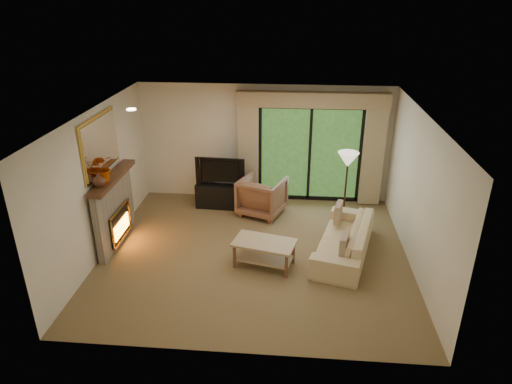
# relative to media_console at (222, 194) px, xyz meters

# --- Properties ---
(floor) EXTENTS (5.50, 5.50, 0.00)m
(floor) POSITION_rel_media_console_xyz_m (0.90, -1.95, -0.27)
(floor) COLOR brown
(floor) RESTS_ON ground
(ceiling) EXTENTS (5.50, 5.50, 0.00)m
(ceiling) POSITION_rel_media_console_xyz_m (0.90, -1.95, 2.33)
(ceiling) COLOR silver
(ceiling) RESTS_ON ground
(wall_back) EXTENTS (5.00, 0.00, 5.00)m
(wall_back) POSITION_rel_media_console_xyz_m (0.90, 0.55, 1.03)
(wall_back) COLOR beige
(wall_back) RESTS_ON ground
(wall_front) EXTENTS (5.00, 0.00, 5.00)m
(wall_front) POSITION_rel_media_console_xyz_m (0.90, -4.45, 1.03)
(wall_front) COLOR beige
(wall_front) RESTS_ON ground
(wall_left) EXTENTS (0.00, 5.00, 5.00)m
(wall_left) POSITION_rel_media_console_xyz_m (-1.85, -1.95, 1.03)
(wall_left) COLOR beige
(wall_left) RESTS_ON ground
(wall_right) EXTENTS (0.00, 5.00, 5.00)m
(wall_right) POSITION_rel_media_console_xyz_m (3.65, -1.95, 1.03)
(wall_right) COLOR beige
(wall_right) RESTS_ON ground
(fireplace) EXTENTS (0.24, 1.70, 1.37)m
(fireplace) POSITION_rel_media_console_xyz_m (-1.73, -1.75, 0.41)
(fireplace) COLOR gray
(fireplace) RESTS_ON floor
(mirror) EXTENTS (0.07, 1.45, 1.02)m
(mirror) POSITION_rel_media_console_xyz_m (-1.82, -1.75, 1.68)
(mirror) COLOR gold
(mirror) RESTS_ON wall_left
(sliding_door) EXTENTS (2.26, 0.10, 2.16)m
(sliding_door) POSITION_rel_media_console_xyz_m (1.90, 0.50, 0.83)
(sliding_door) COLOR black
(sliding_door) RESTS_ON floor
(curtain_left) EXTENTS (0.45, 0.18, 2.35)m
(curtain_left) POSITION_rel_media_console_xyz_m (0.55, 0.39, 0.93)
(curtain_left) COLOR tan
(curtain_left) RESTS_ON floor
(curtain_right) EXTENTS (0.45, 0.18, 2.35)m
(curtain_right) POSITION_rel_media_console_xyz_m (3.25, 0.39, 0.93)
(curtain_right) COLOR tan
(curtain_right) RESTS_ON floor
(cornice) EXTENTS (3.20, 0.24, 0.32)m
(cornice) POSITION_rel_media_console_xyz_m (1.90, 0.41, 2.05)
(cornice) COLOR tan
(cornice) RESTS_ON wall_back
(media_console) EXTENTS (1.12, 0.55, 0.55)m
(media_console) POSITION_rel_media_console_xyz_m (0.00, 0.00, 0.00)
(media_console) COLOR black
(media_console) RESTS_ON floor
(tv) EXTENTS (1.08, 0.20, 0.62)m
(tv) POSITION_rel_media_console_xyz_m (0.00, -0.00, 0.58)
(tv) COLOR black
(tv) RESTS_ON media_console
(armchair) EXTENTS (1.12, 1.14, 0.82)m
(armchair) POSITION_rel_media_console_xyz_m (0.91, -0.30, 0.13)
(armchair) COLOR brown
(armchair) RESTS_ON floor
(sofa) EXTENTS (1.33, 2.25, 0.62)m
(sofa) POSITION_rel_media_console_xyz_m (2.51, -1.81, 0.04)
(sofa) COLOR #D4BB89
(sofa) RESTS_ON floor
(pillow_near) EXTENTS (0.20, 0.40, 0.39)m
(pillow_near) POSITION_rel_media_console_xyz_m (2.44, -2.41, 0.25)
(pillow_near) COLOR brown
(pillow_near) RESTS_ON sofa
(pillow_far) EXTENTS (0.20, 0.40, 0.39)m
(pillow_far) POSITION_rel_media_console_xyz_m (2.44, -1.20, 0.25)
(pillow_far) COLOR brown
(pillow_far) RESTS_ON sofa
(coffee_table) EXTENTS (1.15, 0.81, 0.47)m
(coffee_table) POSITION_rel_media_console_xyz_m (1.10, -2.31, -0.04)
(coffee_table) COLOR tan
(coffee_table) RESTS_ON floor
(floor_lamp) EXTENTS (0.49, 0.49, 1.54)m
(floor_lamp) POSITION_rel_media_console_xyz_m (2.61, -0.60, 0.50)
(floor_lamp) COLOR beige
(floor_lamp) RESTS_ON floor
(vase) EXTENTS (0.30, 0.30, 0.24)m
(vase) POSITION_rel_media_console_xyz_m (-1.71, -2.24, 1.22)
(vase) COLOR #4D2C1B
(vase) RESTS_ON fireplace
(branches) EXTENTS (0.54, 0.50, 0.51)m
(branches) POSITION_rel_media_console_xyz_m (-1.71, -2.04, 1.35)
(branches) COLOR #A43803
(branches) RESTS_ON fireplace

